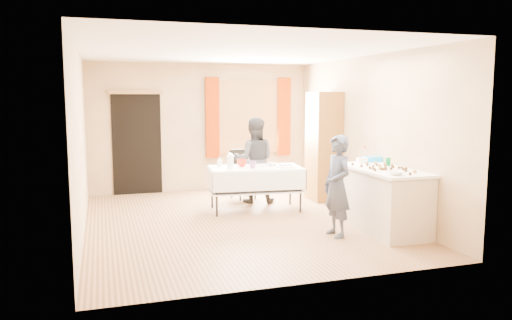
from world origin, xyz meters
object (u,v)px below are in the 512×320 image
object	(u,v)px
girl	(337,186)
woman	(254,160)
chair	(243,184)
party_table	(255,185)
cabinet	(324,146)
counter	(382,200)

from	to	relation	value
girl	woman	bearing A→B (deg)	-175.58
chair	party_table	bearing A→B (deg)	-108.52
cabinet	woman	distance (m)	1.34
woman	counter	bearing A→B (deg)	134.01
counter	party_table	bearing A→B (deg)	128.07
party_table	chair	size ratio (longest dim) A/B	1.77
chair	cabinet	bearing A→B (deg)	-36.51
party_table	girl	world-z (taller)	girl
party_table	cabinet	bearing A→B (deg)	23.23
counter	party_table	xyz separation A→B (m)	(-1.38, 1.76, -0.01)
counter	woman	xyz separation A→B (m)	(-1.21, 2.40, 0.33)
cabinet	chair	xyz separation A→B (m)	(-1.41, 0.57, -0.73)
chair	girl	size ratio (longest dim) A/B	0.66
cabinet	chair	distance (m)	1.69
cabinet	chair	world-z (taller)	cabinet
counter	girl	distance (m)	0.82
chair	girl	bearing A→B (deg)	-94.12
woman	cabinet	bearing A→B (deg)	-170.01
counter	party_table	world-z (taller)	counter
girl	party_table	bearing A→B (deg)	-167.27
counter	woman	size ratio (longest dim) A/B	1.03
counter	chair	xyz separation A→B (m)	(-1.31, 2.80, -0.18)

